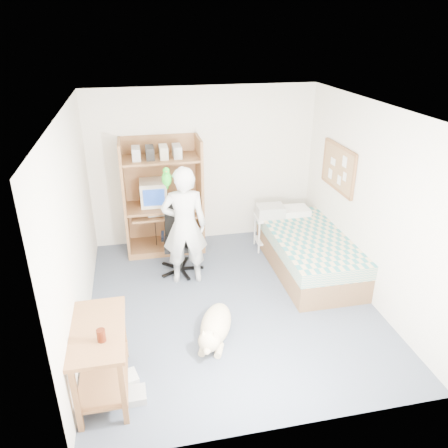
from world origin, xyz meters
name	(u,v)px	position (x,y,z in m)	size (l,w,h in m)	color
floor	(231,303)	(0.00, 0.00, 0.00)	(4.00, 4.00, 0.00)	#475061
wall_back	(204,166)	(0.00, 2.00, 1.25)	(3.60, 0.02, 2.50)	white
wall_right	(370,204)	(1.80, 0.00, 1.25)	(0.02, 4.00, 2.50)	white
wall_left	(74,229)	(-1.80, 0.00, 1.25)	(0.02, 4.00, 2.50)	white
ceiling	(232,109)	(0.00, 0.00, 2.50)	(3.60, 4.00, 0.02)	white
computer_hutch	(163,201)	(-0.70, 1.74, 0.82)	(1.20, 0.63, 1.80)	brown
bed	(308,252)	(1.30, 0.62, 0.29)	(1.02, 2.02, 0.66)	brown
side_desk	(101,351)	(-1.55, -1.20, 0.49)	(0.50, 1.00, 0.75)	brown
corkboard	(338,168)	(1.77, 0.90, 1.45)	(0.04, 0.94, 0.66)	olive
office_chair	(180,248)	(-0.54, 0.99, 0.36)	(0.57, 0.57, 1.01)	black
person	(184,226)	(-0.49, 0.69, 0.84)	(0.61, 0.40, 1.68)	silver
parrot	(167,178)	(-0.70, 0.70, 1.54)	(0.12, 0.22, 0.34)	#178D14
dog	(215,326)	(-0.34, -0.66, 0.17)	(0.57, 1.00, 0.39)	beige
printer_cart	(270,227)	(0.94, 1.38, 0.37)	(0.48, 0.40, 0.56)	silver
printer	(270,211)	(0.94, 1.38, 0.65)	(0.42, 0.32, 0.18)	#ADADA8
crt_monitor	(153,193)	(-0.84, 1.75, 0.96)	(0.40, 0.43, 0.38)	beige
keyboard	(163,213)	(-0.72, 1.58, 0.67)	(0.45, 0.16, 0.03)	beige
pencil_cup	(184,201)	(-0.38, 1.65, 0.82)	(0.08, 0.08, 0.12)	gold
drink_glass	(101,335)	(-1.50, -1.38, 0.81)	(0.08, 0.08, 0.12)	#43160A
floor_box_a	(125,380)	(-1.36, -1.17, 0.05)	(0.25, 0.20, 0.10)	silver
floor_box_b	(137,395)	(-1.25, -1.38, 0.04)	(0.18, 0.22, 0.08)	#AEADA9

